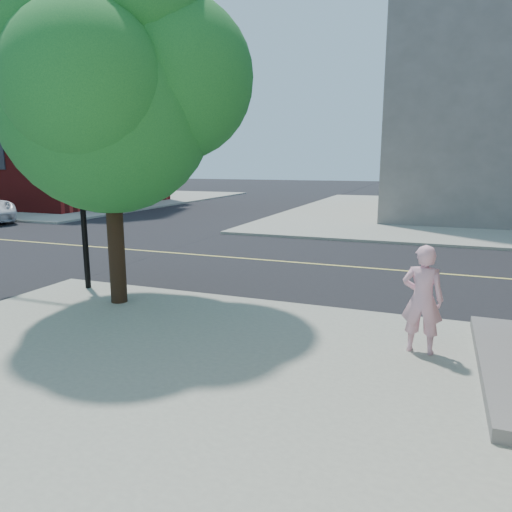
% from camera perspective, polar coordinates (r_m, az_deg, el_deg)
% --- Properties ---
extents(ground, '(140.00, 140.00, 0.00)m').
position_cam_1_polar(ground, '(12.51, -17.85, -3.53)').
color(ground, black).
rests_on(ground, ground).
extents(road_ew, '(140.00, 9.00, 0.01)m').
position_cam_1_polar(road_ew, '(16.16, -7.88, 0.19)').
color(road_ew, black).
rests_on(road_ew, ground).
extents(sidewalk_nw, '(26.00, 25.00, 0.12)m').
position_cam_1_polar(sidewalk_nw, '(43.64, -23.94, 6.32)').
color(sidewalk_nw, gray).
rests_on(sidewalk_nw, ground).
extents(church, '(15.20, 12.00, 14.40)m').
position_cam_1_polar(church, '(39.16, -25.28, 16.23)').
color(church, maroon).
rests_on(church, sidewalk_nw).
extents(man_on_phone, '(0.65, 0.45, 1.72)m').
position_cam_1_polar(man_on_phone, '(7.82, 19.35, -4.93)').
color(man_on_phone, '#E9A7BC').
rests_on(man_on_phone, sidewalk_se).
extents(street_tree, '(5.25, 4.78, 6.97)m').
position_cam_1_polar(street_tree, '(10.31, -16.90, 19.42)').
color(street_tree, black).
rests_on(street_tree, sidewalk_se).
extents(signal_pole, '(4.05, 0.46, 4.59)m').
position_cam_1_polar(signal_pole, '(13.29, -28.14, 13.36)').
color(signal_pole, black).
rests_on(signal_pole, sidewalk_se).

